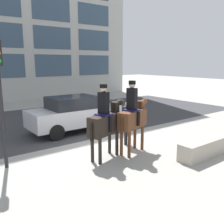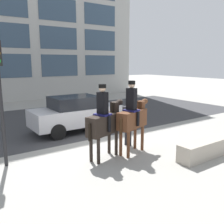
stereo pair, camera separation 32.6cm
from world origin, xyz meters
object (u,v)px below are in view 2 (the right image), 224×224
street_car_near_lane (76,113)px  mounted_horse_lead (105,121)px  mounted_horse_companion (133,117)px  pedestrian_bystander (128,120)px  planter_ledge (204,149)px

street_car_near_lane → mounted_horse_lead: bearing=-102.2°
mounted_horse_companion → pedestrian_bystander: bearing=43.7°
mounted_horse_lead → mounted_horse_companion: (1.07, -0.15, 0.05)m
mounted_horse_lead → planter_ledge: (2.73, -1.92, -0.97)m
mounted_horse_companion → street_car_near_lane: (-0.29, 3.75, -0.46)m
mounted_horse_companion → planter_ledge: (1.66, -1.77, -1.02)m
mounted_horse_companion → mounted_horse_lead: bearing=153.4°
mounted_horse_companion → planter_ledge: 2.63m
street_car_near_lane → planter_ledge: street_car_near_lane is taller
planter_ledge → mounted_horse_lead: bearing=144.9°
planter_ledge → pedestrian_bystander: bearing=117.6°
mounted_horse_companion → street_car_near_lane: mounted_horse_companion is taller
mounted_horse_lead → pedestrian_bystander: bearing=2.4°
street_car_near_lane → planter_ledge: (1.95, -5.51, -0.55)m
pedestrian_bystander → street_car_near_lane: bearing=-99.1°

